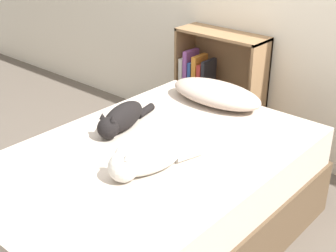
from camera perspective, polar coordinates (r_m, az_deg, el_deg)
The scene contains 6 objects.
ground_plane at distance 2.79m, azimuth -1.97°, elevation -13.67°, with size 8.00×8.00×0.00m, color brown.
bed at distance 2.62m, azimuth -2.07°, elevation -8.83°, with size 1.25×1.89×0.58m.
pillow at distance 3.04m, azimuth 5.88°, elevation 3.96°, with size 0.65×0.31×0.14m.
cat_light at distance 2.24m, azimuth -3.22°, elevation -4.52°, with size 0.22×0.51×0.17m.
cat_dark at distance 2.67m, azimuth -5.74°, elevation 0.89°, with size 0.20×0.52×0.15m.
bookshelf at distance 3.68m, azimuth 6.13°, elevation 4.98°, with size 0.70×0.26×0.90m.
Camera 1 is at (1.49, -1.55, 1.78)m, focal length 50.00 mm.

